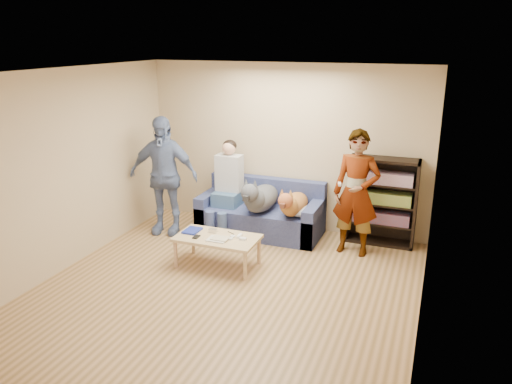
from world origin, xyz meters
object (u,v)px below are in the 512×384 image
at_px(person_seated, 227,184).
at_px(bookshelf, 382,199).
at_px(person_standing_right, 356,193).
at_px(dog_tan, 293,204).
at_px(dog_gray, 260,198).
at_px(person_standing_left, 163,176).
at_px(sofa, 261,215).
at_px(coffee_table, 217,240).
at_px(notebook_blue, 192,231).
at_px(camera_silver, 213,231).

height_order(person_seated, bookshelf, person_seated).
distance_m(person_standing_right, dog_tan, 0.96).
bearing_deg(dog_gray, person_standing_left, -168.75).
bearing_deg(bookshelf, sofa, -172.60).
distance_m(person_standing_right, coffee_table, 2.02).
height_order(person_standing_right, bookshelf, person_standing_right).
xyz_separation_m(dog_gray, dog_tan, (0.52, 0.00, -0.04)).
relative_size(dog_gray, coffee_table, 1.14).
relative_size(person_standing_left, person_seated, 1.25).
relative_size(person_standing_right, dog_gray, 1.42).
height_order(notebook_blue, camera_silver, camera_silver).
bearing_deg(person_seated, dog_tan, -5.22).
bearing_deg(person_standing_left, person_seated, 14.20).
relative_size(dog_gray, bookshelf, 0.97).
relative_size(person_standing_left, sofa, 0.97).
xyz_separation_m(dog_gray, bookshelf, (1.75, 0.46, 0.04)).
distance_m(camera_silver, dog_tan, 1.31).
distance_m(camera_silver, person_seated, 1.19).
relative_size(person_seated, dog_gray, 1.17).
bearing_deg(camera_silver, sofa, 78.73).
bearing_deg(dog_tan, notebook_blue, -135.65).
distance_m(person_standing_left, bookshelf, 3.31).
bearing_deg(sofa, dog_gray, -76.81).
distance_m(person_standing_right, person_seated, 2.03).
relative_size(person_seated, bookshelf, 1.13).
height_order(sofa, person_seated, person_seated).
xyz_separation_m(person_standing_right, sofa, (-1.50, 0.27, -0.61)).
xyz_separation_m(person_standing_right, coffee_table, (-1.63, -1.09, -0.51)).
relative_size(camera_silver, sofa, 0.06).
relative_size(sofa, dog_gray, 1.51).
bearing_deg(bookshelf, person_standing_right, -120.95).
distance_m(notebook_blue, person_seated, 1.23).
bearing_deg(dog_tan, person_standing_left, -171.56).
bearing_deg(person_seated, person_standing_right, -3.98).
bearing_deg(dog_tan, bookshelf, 20.69).
bearing_deg(dog_gray, bookshelf, 14.91).
bearing_deg(sofa, person_standing_left, -159.71).
xyz_separation_m(camera_silver, person_seated, (-0.28, 1.11, 0.33)).
distance_m(sofa, dog_tan, 0.70).
bearing_deg(person_standing_left, person_standing_right, -4.86).
height_order(notebook_blue, coffee_table, notebook_blue).
bearing_deg(sofa, coffee_table, -95.33).
bearing_deg(person_seated, dog_gray, -10.17).
bearing_deg(coffee_table, bookshelf, 39.55).
distance_m(dog_tan, bookshelf, 1.31).
height_order(camera_silver, dog_tan, dog_tan).
bearing_deg(person_standing_right, dog_gray, -176.57).
xyz_separation_m(person_standing_right, person_standing_left, (-2.91, -0.26, 0.03)).
height_order(camera_silver, person_seated, person_seated).
distance_m(person_standing_left, dog_tan, 2.04).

